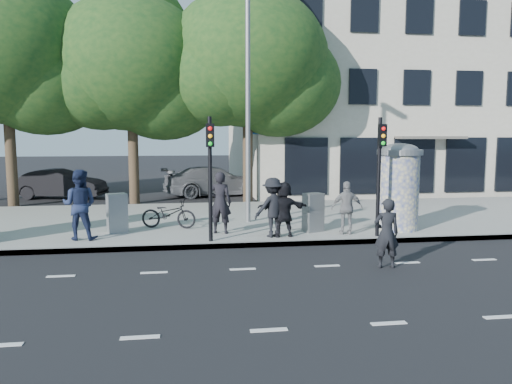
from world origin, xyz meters
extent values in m
plane|color=black|center=(0.00, 0.00, 0.00)|extent=(120.00, 120.00, 0.00)
cube|color=gray|center=(0.00, 7.50, 0.07)|extent=(40.00, 8.00, 0.15)
cube|color=slate|center=(0.00, 3.55, 0.07)|extent=(40.00, 0.10, 0.16)
cube|color=silver|center=(0.00, -2.20, 0.00)|extent=(32.00, 0.12, 0.01)
cube|color=silver|center=(0.00, 1.40, 0.00)|extent=(32.00, 0.12, 0.01)
cylinder|color=beige|center=(5.20, 4.70, 1.30)|extent=(1.20, 1.20, 2.30)
cylinder|color=slate|center=(5.20, 4.70, 2.53)|extent=(1.36, 1.36, 0.16)
ellipsoid|color=slate|center=(5.20, 4.70, 2.61)|extent=(1.10, 1.10, 0.38)
cylinder|color=black|center=(-0.60, 3.85, 1.85)|extent=(0.11, 0.11, 3.40)
cube|color=black|center=(-0.60, 3.67, 3.05)|extent=(0.22, 0.14, 0.62)
cylinder|color=black|center=(4.20, 3.85, 1.85)|extent=(0.11, 0.11, 3.40)
cube|color=black|center=(4.20, 3.67, 3.05)|extent=(0.22, 0.14, 0.62)
cylinder|color=slate|center=(0.80, 6.70, 4.15)|extent=(0.16, 0.16, 8.00)
cylinder|color=#38281C|center=(-8.50, 12.50, 2.36)|extent=(0.44, 0.44, 4.73)
ellipsoid|color=#153B16|center=(-8.50, 12.50, 6.51)|extent=(7.20, 7.20, 6.12)
cylinder|color=#38281C|center=(-3.50, 12.70, 2.21)|extent=(0.44, 0.44, 4.41)
ellipsoid|color=#153B16|center=(-3.50, 12.70, 6.08)|extent=(6.80, 6.80, 5.78)
cylinder|color=#38281C|center=(1.50, 12.30, 2.29)|extent=(0.44, 0.44, 4.59)
ellipsoid|color=#153B16|center=(1.50, 12.30, 6.32)|extent=(7.00, 7.00, 5.95)
cube|color=#B3AB96|center=(12.00, 20.00, 6.00)|extent=(20.00, 15.00, 12.00)
cube|color=black|center=(12.00, 12.45, 1.60)|extent=(18.00, 0.10, 2.60)
cube|color=#59544C|center=(10.00, 12.10, 2.90)|extent=(3.20, 0.90, 0.12)
cube|color=#194C8C|center=(2.50, 12.45, 3.20)|extent=(1.60, 0.06, 0.30)
imported|color=black|center=(-0.26, 4.88, 1.07)|extent=(0.77, 0.61, 1.84)
imported|color=#1A2442|center=(-4.20, 4.58, 1.13)|extent=(1.05, 0.87, 1.96)
imported|color=black|center=(1.19, 4.18, 1.00)|extent=(1.24, 0.93, 1.70)
imported|color=gray|center=(3.41, 4.23, 0.93)|extent=(0.98, 0.64, 1.56)
imported|color=black|center=(1.50, 4.15, 0.95)|extent=(1.52, 0.66, 1.59)
imported|color=black|center=(3.31, 1.08, 0.81)|extent=(0.62, 0.44, 1.62)
imported|color=black|center=(-1.80, 5.92, 0.60)|extent=(1.04, 1.82, 0.91)
cube|color=gray|center=(-3.30, 5.44, 0.73)|extent=(0.67, 0.58, 1.17)
cube|color=slate|center=(2.54, 4.77, 0.73)|extent=(0.66, 0.58, 1.16)
imported|color=black|center=(-7.17, 14.98, 0.69)|extent=(2.34, 4.44, 1.39)
imported|color=#56585D|center=(0.14, 14.98, 0.72)|extent=(3.17, 5.32, 1.44)
camera|label=1|loc=(-1.28, -9.69, 3.12)|focal=35.00mm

